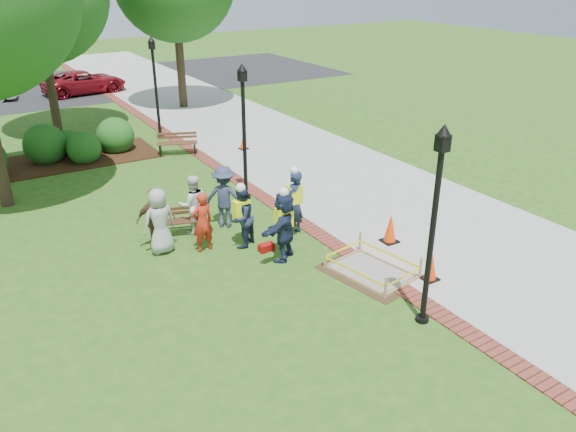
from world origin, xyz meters
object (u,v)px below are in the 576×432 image
hivis_worker_c (242,215)px  lamp_near (434,214)px  hivis_worker_a (284,224)px  wet_concrete_pad (372,265)px  bench_near (180,227)px  hivis_worker_b (294,201)px  cone_front (431,267)px

hivis_worker_c → lamp_near: bearing=-72.1°
hivis_worker_a → lamp_near: bearing=-75.0°
wet_concrete_pad → lamp_near: size_ratio=0.60×
wet_concrete_pad → bench_near: size_ratio=1.76×
hivis_worker_b → hivis_worker_c: 1.56m
wet_concrete_pad → lamp_near: bearing=-99.7°
hivis_worker_b → hivis_worker_c: hivis_worker_b is taller
wet_concrete_pad → cone_front: bearing=-44.9°
wet_concrete_pad → hivis_worker_a: hivis_worker_a is taller
wet_concrete_pad → hivis_worker_a: (-1.41, 1.78, 0.73)m
cone_front → hivis_worker_c: 4.96m
wet_concrete_pad → hivis_worker_b: bearing=98.9°
wet_concrete_pad → hivis_worker_c: bearing=124.2°
bench_near → hivis_worker_a: bearing=-56.7°
hivis_worker_a → hivis_worker_b: 1.44m
wet_concrete_pad → cone_front: size_ratio=3.44×
hivis_worker_a → hivis_worker_c: hivis_worker_a is taller
wet_concrete_pad → hivis_worker_b: hivis_worker_b is taller
cone_front → lamp_near: bearing=-139.4°
hivis_worker_c → bench_near: bearing=127.8°
hivis_worker_a → hivis_worker_c: size_ratio=1.09×
bench_near → hivis_worker_c: 2.01m
bench_near → hivis_worker_b: 3.24m
bench_near → hivis_worker_b: (2.72, -1.60, 0.75)m
bench_near → hivis_worker_c: size_ratio=0.82×
hivis_worker_b → bench_near: bearing=149.6°
wet_concrete_pad → hivis_worker_b: 2.98m
hivis_worker_b → hivis_worker_a: bearing=-132.2°
wet_concrete_pad → bench_near: bench_near is taller
wet_concrete_pad → hivis_worker_c: hivis_worker_c is taller
wet_concrete_pad → cone_front: cone_front is taller
wet_concrete_pad → hivis_worker_a: size_ratio=1.32×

